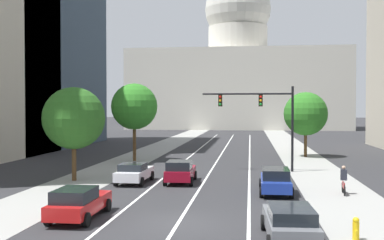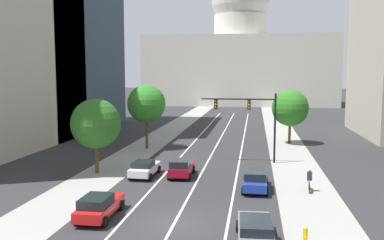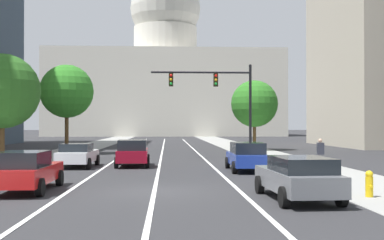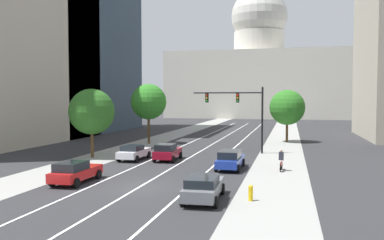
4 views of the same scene
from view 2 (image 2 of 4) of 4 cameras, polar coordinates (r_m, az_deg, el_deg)
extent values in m
plane|color=#2B2B2D|center=(64.20, 4.44, -1.57)|extent=(400.00, 400.00, 0.00)
cube|color=gray|center=(60.53, -4.02, -2.05)|extent=(4.50, 130.00, 0.01)
cube|color=gray|center=(59.22, 12.36, -2.37)|extent=(4.50, 130.00, 0.01)
cube|color=white|center=(49.82, -0.46, -3.84)|extent=(0.16, 90.00, 0.01)
cube|color=white|center=(49.43, 3.15, -3.93)|extent=(0.16, 90.00, 0.01)
cube|color=white|center=(49.24, 6.81, -4.01)|extent=(0.16, 90.00, 0.01)
cube|color=#334251|center=(70.40, -18.63, 14.71)|extent=(14.27, 27.59, 38.91)
cube|color=beige|center=(122.72, 6.52, 6.69)|extent=(53.24, 22.36, 19.35)
cylinder|color=beige|center=(123.47, 6.60, 12.64)|extent=(14.85, 14.85, 6.23)
cube|color=#1E389E|center=(32.49, 8.65, -8.31)|extent=(1.77, 4.70, 0.62)
cube|color=black|center=(32.05, 8.66, -7.40)|extent=(1.61, 2.53, 0.59)
cylinder|color=black|center=(34.13, 7.22, -8.12)|extent=(0.23, 0.64, 0.64)
cylinder|color=black|center=(34.11, 10.13, -8.17)|extent=(0.23, 0.64, 0.64)
cylinder|color=black|center=(31.06, 7.00, -9.57)|extent=(0.23, 0.64, 0.64)
cylinder|color=black|center=(31.05, 10.20, -9.63)|extent=(0.23, 0.64, 0.64)
cube|color=maroon|center=(36.17, -1.44, -6.68)|extent=(1.86, 4.17, 0.68)
cube|color=black|center=(35.30, -1.62, -5.95)|extent=(1.66, 2.05, 0.59)
cylinder|color=black|center=(37.73, -2.44, -6.67)|extent=(0.24, 0.65, 0.64)
cylinder|color=black|center=(37.49, 0.20, -6.75)|extent=(0.24, 0.65, 0.64)
cylinder|color=black|center=(35.04, -3.20, -7.69)|extent=(0.24, 0.65, 0.64)
cylinder|color=black|center=(34.79, -0.34, -7.79)|extent=(0.24, 0.65, 0.64)
cube|color=slate|center=(22.64, 8.63, -14.88)|extent=(1.96, 4.70, 0.64)
cube|color=black|center=(21.97, 8.72, -14.02)|extent=(1.72, 2.53, 0.47)
cylinder|color=black|center=(24.20, 6.31, -14.23)|extent=(0.25, 0.65, 0.64)
cylinder|color=black|center=(24.28, 10.58, -14.23)|extent=(0.25, 0.65, 0.64)
cube|color=silver|center=(36.40, -6.49, -6.69)|extent=(1.84, 4.36, 0.62)
cube|color=black|center=(35.88, -6.69, -6.00)|extent=(1.65, 1.99, 0.46)
cylinder|color=black|center=(38.09, -7.13, -6.59)|extent=(0.23, 0.64, 0.64)
cylinder|color=black|center=(37.62, -4.56, -6.73)|extent=(0.23, 0.64, 0.64)
cylinder|color=black|center=(35.37, -8.53, -7.62)|extent=(0.23, 0.64, 0.64)
cylinder|color=black|center=(34.86, -5.78, -7.79)|extent=(0.23, 0.64, 0.64)
cube|color=red|center=(26.77, -12.47, -11.60)|extent=(1.74, 4.57, 0.62)
cube|color=black|center=(26.01, -13.02, -10.78)|extent=(1.59, 2.20, 0.56)
cylinder|color=black|center=(28.54, -12.97, -11.13)|extent=(0.22, 0.64, 0.64)
cylinder|color=black|center=(27.98, -9.61, -11.42)|extent=(0.22, 0.64, 0.64)
cylinder|color=black|center=(25.83, -15.54, -13.08)|extent=(0.22, 0.64, 0.64)
cylinder|color=black|center=(25.20, -11.86, -13.48)|extent=(0.22, 0.64, 0.64)
cylinder|color=black|center=(41.79, 11.29, -1.14)|extent=(0.20, 0.20, 6.93)
cylinder|color=black|center=(41.51, 6.32, 2.87)|extent=(7.32, 0.14, 0.14)
cube|color=black|center=(41.52, 7.82, 2.09)|extent=(0.32, 0.28, 0.96)
sphere|color=red|center=(41.35, 7.83, 2.49)|extent=(0.20, 0.20, 0.20)
sphere|color=orange|center=(41.37, 7.82, 2.07)|extent=(0.20, 0.20, 0.20)
sphere|color=green|center=(41.39, 7.81, 1.66)|extent=(0.20, 0.20, 0.20)
cube|color=black|center=(41.69, 3.29, 2.16)|extent=(0.32, 0.28, 0.96)
sphere|color=red|center=(41.52, 3.27, 2.55)|extent=(0.20, 0.20, 0.20)
sphere|color=orange|center=(41.55, 3.27, 2.14)|extent=(0.20, 0.20, 0.20)
sphere|color=green|center=(41.57, 3.27, 1.73)|extent=(0.20, 0.20, 0.20)
cylinder|color=yellow|center=(23.28, 15.25, -15.20)|extent=(0.26, 0.26, 0.70)
sphere|color=yellow|center=(23.13, 15.28, -14.20)|extent=(0.26, 0.26, 0.26)
cylinder|color=yellow|center=(23.12, 15.30, -15.26)|extent=(0.10, 0.12, 0.10)
cylinder|color=black|center=(32.45, 15.81, -9.05)|extent=(0.10, 0.66, 0.66)
cylinder|color=black|center=(33.45, 15.73, -8.59)|extent=(0.10, 0.66, 0.66)
cube|color=#A51919|center=(32.90, 15.78, -8.45)|extent=(0.14, 1.00, 0.36)
cube|color=#262833|center=(32.69, 15.81, -7.40)|extent=(0.38, 0.31, 0.64)
sphere|color=tan|center=(32.67, 15.83, -6.64)|extent=(0.22, 0.22, 0.22)
cylinder|color=#51381E|center=(38.04, -12.92, -4.97)|extent=(0.32, 0.32, 2.91)
sphere|color=#2A5F1F|center=(37.58, -13.04, -0.48)|extent=(4.42, 4.42, 4.42)
cylinder|color=#51381E|center=(49.53, -6.22, -1.76)|extent=(0.32, 0.32, 3.74)
sphere|color=#2E7A24|center=(49.16, -6.27, 2.22)|extent=(4.50, 4.50, 4.50)
cylinder|color=#51381E|center=(54.06, 13.22, -1.63)|extent=(0.32, 0.32, 2.95)
sphere|color=#2C7221|center=(53.72, 13.30, 1.63)|extent=(4.60, 4.60, 4.60)
camera|label=1|loc=(4.66, -17.82, -45.11)|focal=44.11mm
camera|label=3|loc=(9.06, -28.31, -39.08)|focal=46.60mm
camera|label=4|loc=(5.79, 106.08, -34.02)|focal=37.87mm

